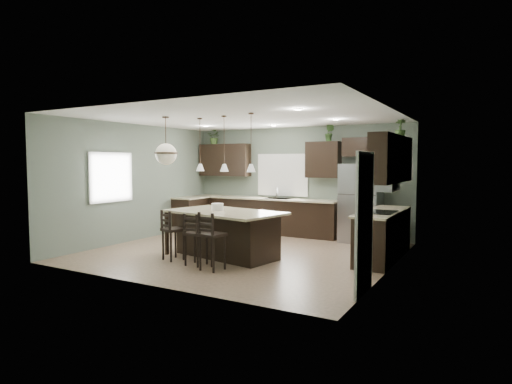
% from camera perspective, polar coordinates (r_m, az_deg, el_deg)
% --- Properties ---
extents(ground, '(6.00, 6.00, 0.00)m').
position_cam_1_polar(ground, '(9.05, -1.82, -8.05)').
color(ground, '#9E8466').
rests_on(ground, ground).
extents(pantry_door, '(0.04, 0.82, 2.04)m').
position_cam_1_polar(pantry_door, '(6.29, 14.25, -4.07)').
color(pantry_door, white).
rests_on(pantry_door, ground).
extents(window_back, '(1.35, 0.02, 1.00)m').
position_cam_1_polar(window_back, '(11.45, 3.58, 2.29)').
color(window_back, white).
rests_on(window_back, room_shell).
extents(window_left, '(0.02, 1.10, 1.00)m').
position_cam_1_polar(window_left, '(10.17, -18.81, 1.87)').
color(window_left, white).
rests_on(window_left, room_shell).
extents(left_return_cabs, '(0.60, 0.90, 0.90)m').
position_cam_1_polar(left_return_cabs, '(11.88, -8.72, -3.01)').
color(left_return_cabs, black).
rests_on(left_return_cabs, ground).
extents(left_return_countertop, '(0.66, 0.96, 0.04)m').
position_cam_1_polar(left_return_countertop, '(11.82, -8.67, -0.75)').
color(left_return_countertop, '#C2BA93').
rests_on(left_return_countertop, left_return_cabs).
extents(back_lower_cabs, '(4.20, 0.60, 0.90)m').
position_cam_1_polar(back_lower_cabs, '(11.49, 0.91, -3.20)').
color(back_lower_cabs, black).
rests_on(back_lower_cabs, ground).
extents(back_countertop, '(4.20, 0.66, 0.04)m').
position_cam_1_polar(back_countertop, '(11.42, 0.86, -0.87)').
color(back_countertop, '#C2BA93').
rests_on(back_countertop, back_lower_cabs).
extents(sink_inset, '(0.70, 0.45, 0.01)m').
position_cam_1_polar(sink_inset, '(11.21, 2.88, -0.89)').
color(sink_inset, gray).
rests_on(sink_inset, back_countertop).
extents(faucet, '(0.02, 0.02, 0.28)m').
position_cam_1_polar(faucet, '(11.17, 2.81, -0.16)').
color(faucet, silver).
rests_on(faucet, back_countertop).
extents(back_upper_left, '(1.55, 0.34, 0.90)m').
position_cam_1_polar(back_upper_left, '(12.18, -4.18, 4.27)').
color(back_upper_left, black).
rests_on(back_upper_left, room_shell).
extents(back_upper_right, '(0.85, 0.34, 0.90)m').
position_cam_1_polar(back_upper_right, '(10.83, 8.96, 4.27)').
color(back_upper_right, black).
rests_on(back_upper_right, room_shell).
extents(fridge_header, '(1.05, 0.34, 0.45)m').
position_cam_1_polar(fridge_header, '(10.51, 14.37, 5.84)').
color(fridge_header, black).
rests_on(fridge_header, room_shell).
extents(right_lower_cabs, '(0.60, 2.35, 0.90)m').
position_cam_1_polar(right_lower_cabs, '(8.77, 16.63, -5.62)').
color(right_lower_cabs, black).
rests_on(right_lower_cabs, ground).
extents(right_countertop, '(0.66, 2.35, 0.04)m').
position_cam_1_polar(right_countertop, '(8.71, 16.57, -2.56)').
color(right_countertop, '#C2BA93').
rests_on(right_countertop, right_lower_cabs).
extents(cooktop, '(0.58, 0.75, 0.02)m').
position_cam_1_polar(cooktop, '(8.44, 16.15, -2.59)').
color(cooktop, black).
rests_on(cooktop, right_countertop).
extents(wall_oven_front, '(0.01, 0.72, 0.60)m').
position_cam_1_polar(wall_oven_front, '(8.58, 14.22, -5.79)').
color(wall_oven_front, gray).
rests_on(wall_oven_front, right_lower_cabs).
extents(right_upper_cabs, '(0.34, 2.35, 0.90)m').
position_cam_1_polar(right_upper_cabs, '(8.62, 17.68, 4.21)').
color(right_upper_cabs, black).
rests_on(right_upper_cabs, room_shell).
extents(microwave, '(0.40, 0.75, 0.40)m').
position_cam_1_polar(microwave, '(8.37, 16.90, 1.50)').
color(microwave, gray).
rests_on(microwave, right_upper_cabs).
extents(refrigerator, '(0.90, 0.74, 1.85)m').
position_cam_1_polar(refrigerator, '(10.36, 13.80, -1.46)').
color(refrigerator, '#9C9DA5').
rests_on(refrigerator, ground).
extents(kitchen_island, '(2.51, 1.73, 0.92)m').
position_cam_1_polar(kitchen_island, '(8.54, -4.21, -5.63)').
color(kitchen_island, black).
rests_on(kitchen_island, ground).
extents(serving_dish, '(0.24, 0.24, 0.14)m').
position_cam_1_polar(serving_dish, '(8.61, -5.17, -1.98)').
color(serving_dish, silver).
rests_on(serving_dish, kitchen_island).
extents(bar_stool_left, '(0.45, 0.45, 0.97)m').
position_cam_1_polar(bar_stool_left, '(8.42, -10.99, -5.66)').
color(bar_stool_left, black).
rests_on(bar_stool_left, ground).
extents(bar_stool_center, '(0.36, 0.36, 0.96)m').
position_cam_1_polar(bar_stool_center, '(7.93, -7.99, -6.26)').
color(bar_stool_center, black).
rests_on(bar_stool_center, ground).
extents(bar_stool_right, '(0.42, 0.42, 1.03)m').
position_cam_1_polar(bar_stool_right, '(7.54, -5.82, -6.52)').
color(bar_stool_right, black).
rests_on(bar_stool_right, ground).
extents(pendant_left, '(0.17, 0.17, 1.10)m').
position_cam_1_polar(pendant_left, '(8.93, -7.47, 6.28)').
color(pendant_left, white).
rests_on(pendant_left, room_shell).
extents(pendant_center, '(0.17, 0.17, 1.10)m').
position_cam_1_polar(pendant_center, '(8.43, -4.27, 6.44)').
color(pendant_center, silver).
rests_on(pendant_center, room_shell).
extents(pendant_right, '(0.17, 0.17, 1.10)m').
position_cam_1_polar(pendant_right, '(7.95, -0.66, 6.60)').
color(pendant_right, white).
rests_on(pendant_right, room_shell).
extents(chandelier, '(0.47, 0.47, 0.96)m').
position_cam_1_polar(chandelier, '(8.79, -11.93, 6.71)').
color(chandelier, '#EFE5C4').
rests_on(chandelier, room_shell).
extents(plant_back_left, '(0.41, 0.37, 0.42)m').
position_cam_1_polar(plant_back_left, '(12.36, -5.56, 7.31)').
color(plant_back_left, '#385625').
rests_on(plant_back_left, back_upper_left).
extents(plant_back_right, '(0.26, 0.22, 0.43)m').
position_cam_1_polar(plant_back_right, '(10.77, 9.77, 7.81)').
color(plant_back_right, '#2F4F22').
rests_on(plant_back_right, back_upper_right).
extents(plant_right_wall, '(0.23, 0.23, 0.40)m').
position_cam_1_polar(plant_right_wall, '(9.52, 18.69, 8.06)').
color(plant_right_wall, '#324E22').
rests_on(plant_right_wall, right_upper_cabs).
extents(room_shell, '(6.00, 6.00, 6.00)m').
position_cam_1_polar(room_shell, '(8.85, -1.84, 2.77)').
color(room_shell, slate).
rests_on(room_shell, ground).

